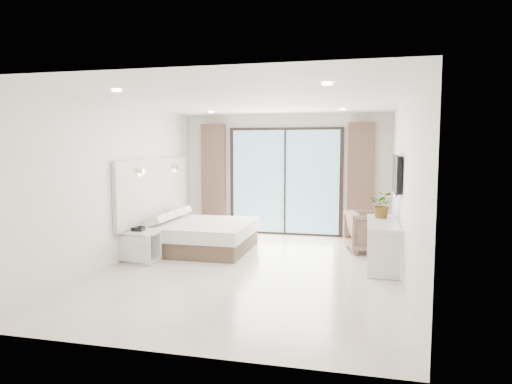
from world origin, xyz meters
The scene contains 8 objects.
ground centered at (0.00, 0.00, 0.00)m, with size 6.20×6.20×0.00m, color beige.
room_shell centered at (-0.20, 0.88, 1.58)m, with size 4.62×6.22×2.72m.
bed centered at (-1.34, 1.16, 0.29)m, with size 1.93×1.84×0.68m.
nightstand centered at (-2.02, 0.04, 0.27)m, with size 0.64×0.55×0.53m.
phone centered at (-2.05, 0.06, 0.57)m, with size 0.20×0.15×0.07m, color black.
console_desk centered at (2.04, 0.65, 0.56)m, with size 0.50×1.59×0.77m.
plant centered at (2.04, 1.01, 0.95)m, with size 0.41×0.46×0.36m, color #33662D.
armchair centered at (1.85, 1.79, 0.42)m, with size 0.82×0.77×0.84m, color #7F6553.
Camera 1 is at (1.72, -7.01, 1.99)m, focal length 32.00 mm.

